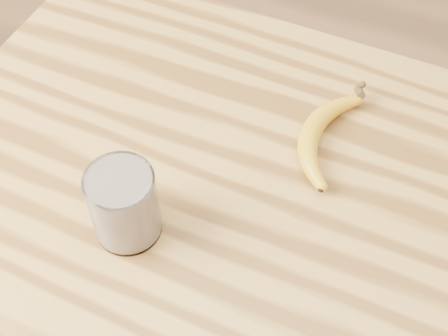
% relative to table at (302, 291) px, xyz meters
% --- Properties ---
extents(table, '(1.20, 0.80, 0.90)m').
position_rel_table_xyz_m(table, '(0.00, 0.00, 0.00)').
color(table, '#B5843C').
rests_on(table, ground).
extents(smoothie_glass, '(0.09, 0.09, 0.11)m').
position_rel_table_xyz_m(smoothie_glass, '(-0.23, -0.07, 0.19)').
color(smoothie_glass, white).
rests_on(smoothie_glass, table).
extents(banana, '(0.10, 0.26, 0.03)m').
position_rel_table_xyz_m(banana, '(-0.07, 0.17, 0.15)').
color(banana, gold).
rests_on(banana, table).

